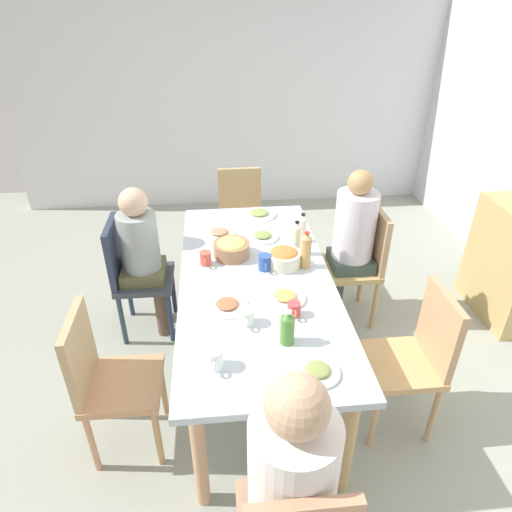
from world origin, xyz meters
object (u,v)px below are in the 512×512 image
object	(u,v)px
person_2	(143,251)
bottle_0	(287,328)
cup_0	(246,317)
person_1	(292,477)
chair_2	(132,272)
bowl_0	(232,248)
cup_1	(214,359)
plate_2	(219,233)
bottle_1	(296,239)
chair_3	(241,213)
plate_4	(285,297)
plate_0	(263,236)
cup_4	(205,258)
plate_3	(259,214)
dining_table	(256,288)
plate_1	(227,305)
person_5	(352,236)
plate_5	(318,371)
chair_4	(416,354)
chair_5	(361,260)
bowl_1	(284,258)
bottle_3	(306,251)
cup_3	(294,309)
cup_2	(265,262)
bottle_2	(302,228)

from	to	relation	value
person_2	bottle_0	world-z (taller)	person_2
person_2	cup_0	xyz separation A→B (m)	(0.93, 0.65, 0.11)
person_1	chair_2	world-z (taller)	person_1
bowl_0	cup_1	distance (m)	1.00
plate_2	bottle_1	world-z (taller)	bottle_1
chair_3	plate_4	size ratio (longest dim) A/B	3.92
plate_0	cup_4	size ratio (longest dim) A/B	2.03
person_1	plate_3	xyz separation A→B (m)	(-2.15, 0.11, 0.01)
dining_table	cup_0	distance (m)	0.45
plate_1	plate_2	size ratio (longest dim) A/B	1.00
chair_3	cup_4	xyz separation A→B (m)	(1.21, -0.30, 0.27)
person_5	plate_5	size ratio (longest dim) A/B	5.91
plate_3	person_2	bearing A→B (deg)	-67.68
chair_2	cup_0	distance (m)	1.22
plate_2	bowl_0	bearing A→B (deg)	13.83
chair_4	plate_3	distance (m)	1.56
person_2	chair_5	distance (m)	1.59
plate_5	bowl_1	world-z (taller)	bowl_1
chair_4	chair_5	distance (m)	1.00
dining_table	plate_2	distance (m)	0.61
plate_3	cup_0	bearing A→B (deg)	-9.08
bottle_3	bottle_0	bearing A→B (deg)	-18.28
plate_2	cup_1	bearing A→B (deg)	-2.56
person_5	plate_4	world-z (taller)	person_5
chair_2	cup_3	xyz separation A→B (m)	(0.88, 1.00, 0.27)
chair_2	bowl_0	distance (m)	0.80
chair_3	bottle_0	xyz separation A→B (m)	(1.97, 0.09, 0.32)
person_2	chair_3	bearing A→B (deg)	139.88
chair_3	cup_2	world-z (taller)	chair_3
chair_3	cup_0	bearing A→B (deg)	-3.00
chair_2	cup_4	bearing A→B (deg)	58.78
chair_2	person_5	distance (m)	1.60
person_5	plate_3	world-z (taller)	person_5
cup_0	cup_3	size ratio (longest dim) A/B	1.13
plate_4	bowl_1	distance (m)	0.36
cup_2	bottle_2	bearing A→B (deg)	138.22
chair_4	plate_4	size ratio (longest dim) A/B	3.92
bowl_1	cup_4	world-z (taller)	bowl_1
chair_3	plate_0	distance (m)	0.93
dining_table	plate_3	bearing A→B (deg)	172.69
chair_3	cup_4	world-z (taller)	chair_3
plate_3	bowl_1	size ratio (longest dim) A/B	1.19
plate_1	bowl_1	xyz separation A→B (m)	(-0.40, 0.37, 0.04)
plate_4	chair_5	bearing A→B (deg)	136.78
chair_4	bottle_3	world-z (taller)	bottle_3
cup_2	bottle_1	distance (m)	0.29
cup_1	bottle_1	xyz separation A→B (m)	(-0.97, 0.55, 0.06)
person_5	bottle_3	bearing A→B (deg)	-45.94
person_2	chair_4	size ratio (longest dim) A/B	1.27
plate_1	chair_5	bearing A→B (deg)	127.49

